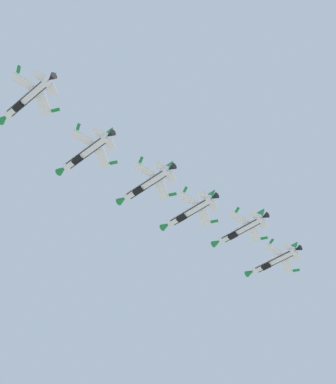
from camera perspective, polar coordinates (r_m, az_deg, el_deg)
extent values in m
cylinder|color=silver|center=(131.30, -11.04, 7.31)|extent=(8.87, 10.40, 1.70)
cube|color=#2D3338|center=(130.93, -11.13, 7.22)|extent=(7.49, 8.77, 0.96)
cone|color=#197A38|center=(135.79, -12.83, 5.72)|extent=(2.73, 2.85, 1.56)
cone|color=black|center=(127.27, -9.22, 8.90)|extent=(2.06, 2.10, 1.36)
ellipsoid|color=#192333|center=(133.43, -11.59, 6.83)|extent=(3.14, 3.40, 1.45)
cube|color=black|center=(132.00, -11.75, 6.66)|extent=(2.43, 2.56, 1.22)
cube|color=silver|center=(130.14, -11.39, 8.53)|extent=(4.21, 2.61, 1.90)
cube|color=#197A38|center=(129.47, -11.74, 9.48)|extent=(0.90, 1.68, 0.45)
cube|color=silver|center=(130.28, -9.82, 6.84)|extent=(3.28, 4.35, 1.90)
cube|color=#197A38|center=(129.72, -8.89, 6.42)|extent=(1.71, 1.19, 0.45)
cube|color=silver|center=(128.20, -10.14, 9.00)|extent=(2.48, 2.23, 1.04)
cube|color=silver|center=(128.28, -9.21, 8.00)|extent=(2.49, 2.64, 1.04)
cube|color=#197A38|center=(129.88, -9.42, 8.76)|extent=(2.60, 2.80, 2.45)
cylinder|color=silver|center=(136.09, -6.48, 3.17)|extent=(8.87, 10.40, 1.70)
cube|color=#2D3338|center=(135.73, -6.54, 3.06)|extent=(7.50, 8.78, 0.87)
cone|color=#197A38|center=(140.50, -8.35, 1.77)|extent=(2.73, 2.85, 1.56)
cone|color=black|center=(132.15, -4.59, 4.56)|extent=(2.06, 2.10, 1.36)
ellipsoid|color=#192333|center=(138.18, -7.10, 2.79)|extent=(3.11, 3.38, 1.41)
cube|color=black|center=(136.77, -7.17, 2.55)|extent=(2.41, 2.54, 1.17)
cube|color=silver|center=(134.53, -6.79, 4.27)|extent=(4.30, 2.63, 1.63)
cube|color=#197A38|center=(133.53, -7.11, 5.14)|extent=(0.90, 1.68, 0.42)
cube|color=silver|center=(135.52, -5.26, 2.72)|extent=(3.32, 4.44, 1.63)
cube|color=#197A38|center=(135.31, -4.34, 2.33)|extent=(1.71, 1.18, 0.42)
cube|color=silver|center=(132.81, -5.52, 4.67)|extent=(2.52, 2.24, 0.91)
cube|color=silver|center=(133.39, -4.61, 3.75)|extent=(2.52, 2.68, 0.91)
cube|color=#197A38|center=(134.71, -4.91, 4.55)|extent=(2.48, 2.70, 2.51)
cylinder|color=silver|center=(142.26, -1.67, 0.67)|extent=(8.87, 10.40, 1.70)
cube|color=#2D3338|center=(141.89, -1.73, 0.57)|extent=(7.49, 8.77, 0.92)
cone|color=#197A38|center=(146.41, -3.61, -0.59)|extent=(2.73, 2.85, 1.56)
cone|color=black|center=(138.56, 0.26, 1.93)|extent=(2.06, 2.10, 1.36)
ellipsoid|color=#192333|center=(144.26, -2.32, 0.33)|extent=(3.13, 3.39, 1.44)
cube|color=black|center=(142.85, -2.37, 0.11)|extent=(2.42, 2.55, 1.20)
cube|color=silver|center=(140.62, -1.90, 1.72)|extent=(4.24, 2.62, 1.80)
cube|color=#197A38|center=(139.54, -2.15, 2.55)|extent=(0.90, 1.68, 0.44)
cube|color=silver|center=(141.88, -0.51, 0.21)|extent=(3.30, 4.38, 1.80)
cube|color=#197A38|center=(141.83, 0.37, -0.19)|extent=(1.71, 1.19, 0.44)
cube|color=silver|center=(139.08, -0.63, 2.06)|extent=(2.50, 2.24, 0.99)
cube|color=silver|center=(139.82, 0.19, 1.16)|extent=(2.50, 2.65, 0.99)
cube|color=#197A38|center=(141.07, -0.10, 1.94)|extent=(2.55, 2.77, 2.48)
cylinder|color=silver|center=(150.86, 1.76, -1.52)|extent=(8.87, 10.40, 1.70)
cube|color=#2D3338|center=(150.50, 1.72, -1.63)|extent=(7.50, 8.77, 0.92)
cone|color=#197A38|center=(154.83, -0.16, -2.66)|extent=(2.73, 2.85, 1.56)
cone|color=black|center=(147.34, 3.67, -0.40)|extent=(2.06, 2.10, 1.36)
ellipsoid|color=#192333|center=(152.79, 1.10, -1.81)|extent=(3.13, 3.39, 1.43)
cube|color=black|center=(151.41, 1.10, -2.05)|extent=(2.42, 2.55, 1.19)
cube|color=silver|center=(149.08, 1.59, -0.56)|extent=(4.25, 2.62, 1.77)
cube|color=#197A38|center=(147.87, 1.37, 0.20)|extent=(0.90, 1.68, 0.43)
cube|color=silver|center=(150.72, 2.87, -1.96)|extent=(3.30, 4.39, 1.77)
cube|color=#197A38|center=(150.84, 3.69, -2.33)|extent=(1.71, 1.19, 0.43)
cube|color=silver|center=(147.70, 2.82, -0.26)|extent=(2.50, 2.24, 0.98)
cube|color=silver|center=(148.67, 3.57, -1.09)|extent=(2.50, 2.66, 0.98)
cube|color=#197A38|center=(149.78, 3.26, -0.34)|extent=(2.54, 2.76, 2.48)
cylinder|color=silver|center=(161.01, 5.80, -2.95)|extent=(8.87, 10.40, 1.70)
cube|color=#2D3338|center=(160.65, 5.77, -3.05)|extent=(7.50, 8.78, 0.85)
cone|color=#197A38|center=(164.68, 3.90, -3.99)|extent=(2.73, 2.85, 1.56)
cone|color=black|center=(157.76, 7.66, -1.92)|extent=(2.06, 2.10, 1.36)
ellipsoid|color=#192333|center=(162.82, 5.12, -3.19)|extent=(3.10, 3.37, 1.40)
cube|color=black|center=(161.48, 5.17, -3.45)|extent=(2.40, 2.54, 1.15)
cube|color=silver|center=(159.02, 5.67, -2.09)|extent=(4.33, 2.63, 1.55)
cube|color=#197A38|center=(157.63, 5.49, -1.42)|extent=(0.90, 1.68, 0.41)
cube|color=silver|center=(161.21, 6.84, -3.32)|extent=(3.33, 4.46, 1.55)
cube|color=#197A38|center=(161.60, 7.61, -3.63)|extent=(1.71, 1.18, 0.41)
cube|color=silver|center=(157.90, 6.85, -1.81)|extent=(2.54, 2.25, 0.86)
cube|color=silver|center=(159.19, 7.54, -2.54)|extent=(2.52, 2.69, 0.86)
cube|color=#197A38|center=(160.08, 7.20, -1.82)|extent=(2.44, 2.67, 2.52)
cylinder|color=silver|center=(169.74, 8.40, -5.38)|extent=(8.87, 10.40, 1.70)
cube|color=#2D3338|center=(169.38, 8.38, -5.47)|extent=(7.49, 8.77, 0.97)
cone|color=#197A38|center=(173.28, 6.55, -6.32)|extent=(2.73, 2.85, 1.56)
cone|color=black|center=(166.61, 10.22, -4.45)|extent=(2.06, 2.10, 1.36)
ellipsoid|color=#192333|center=(171.52, 7.75, -5.60)|extent=(3.15, 3.41, 1.46)
cube|color=black|center=(170.16, 7.79, -5.83)|extent=(2.43, 2.56, 1.22)
cube|color=silver|center=(167.84, 8.32, -4.54)|extent=(4.19, 2.61, 1.95)
cube|color=#197A38|center=(166.52, 8.19, -3.87)|extent=(0.90, 1.68, 0.45)
cube|color=silver|center=(169.91, 9.38, -5.77)|extent=(3.27, 4.33, 1.95)
cube|color=#197A38|center=(170.27, 10.10, -6.11)|extent=(1.71, 1.19, 0.45)
cube|color=silver|center=(166.75, 9.46, -4.31)|extent=(2.47, 2.23, 1.07)
cube|color=silver|center=(167.98, 10.08, -5.04)|extent=(2.49, 2.63, 1.07)
cube|color=#197A38|center=(168.94, 9.79, -4.36)|extent=(2.63, 2.82, 2.44)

